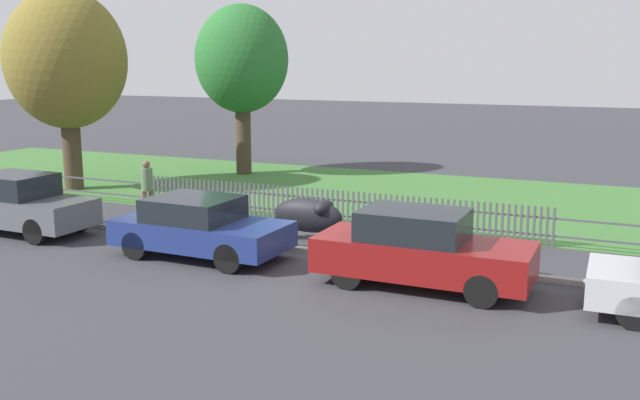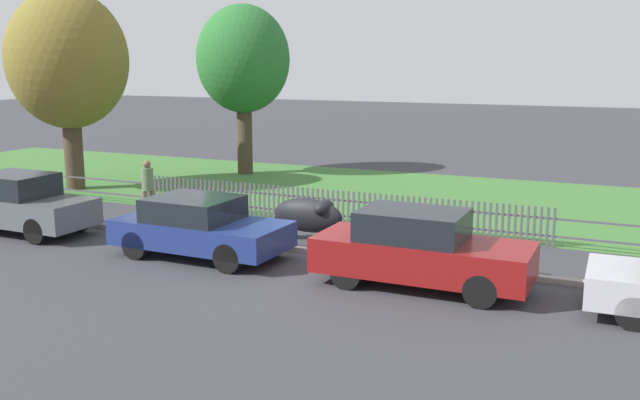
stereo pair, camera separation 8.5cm
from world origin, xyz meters
TOP-DOWN VIEW (x-y plane):
  - ground_plane at (0.00, 0.00)m, footprint 120.00×120.00m
  - kerb_stone at (0.00, 0.10)m, footprint 42.24×0.20m
  - grass_strip at (0.00, 7.92)m, footprint 42.24×9.87m
  - park_fence at (-0.00, 3.00)m, footprint 42.24×0.05m
  - parked_car_black_saloon at (-6.94, -1.21)m, footprint 4.07×1.74m
  - parked_car_navy_estate at (-1.31, -1.22)m, footprint 4.08×1.95m
  - parked_car_red_compact at (3.99, -1.29)m, footprint 4.31×1.70m
  - covered_motorcycle at (0.43, 1.08)m, footprint 2.05×0.74m
  - tree_nearest_kerb at (-10.34, 4.41)m, footprint 4.12×4.12m
  - tree_behind_motorcycle at (-6.62, 9.91)m, footprint 3.65×3.65m
  - pedestrian_near_fence at (-4.99, 1.64)m, footprint 0.47×0.47m

SIDE VIEW (x-z plane):
  - ground_plane at x=0.00m, z-range 0.00..0.00m
  - grass_strip at x=0.00m, z-range 0.00..0.01m
  - kerb_stone at x=0.00m, z-range 0.00..0.12m
  - park_fence at x=0.00m, z-range 0.00..1.00m
  - covered_motorcycle at x=0.43m, z-range 0.12..1.23m
  - parked_car_navy_estate at x=-1.31m, z-range 0.02..1.41m
  - parked_car_red_compact at x=3.99m, z-range 0.00..1.56m
  - parked_car_black_saloon at x=-6.94m, z-range 0.00..1.57m
  - pedestrian_near_fence at x=-4.99m, z-range 0.11..1.79m
  - tree_nearest_kerb at x=-10.34m, z-range 1.03..7.92m
  - tree_behind_motorcycle at x=-6.62m, z-range 1.16..7.81m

